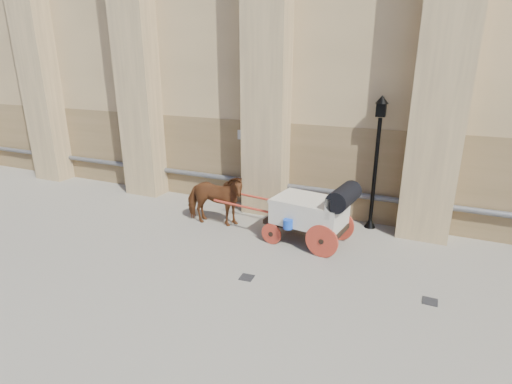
% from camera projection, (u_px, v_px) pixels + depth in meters
% --- Properties ---
extents(ground, '(90.00, 90.00, 0.00)m').
position_uv_depth(ground, '(248.00, 263.00, 10.26)').
color(ground, '#6E675C').
rests_on(ground, ground).
extents(horse, '(2.11, 1.17, 1.70)m').
position_uv_depth(horse, '(214.00, 199.00, 12.35)').
color(horse, brown).
rests_on(horse, ground).
extents(carriage, '(4.33, 1.69, 1.85)m').
position_uv_depth(carriage, '(314.00, 211.00, 11.03)').
color(carriage, black).
rests_on(carriage, ground).
extents(street_lamp, '(0.38, 0.38, 4.02)m').
position_uv_depth(street_lamp, '(376.00, 160.00, 11.76)').
color(street_lamp, black).
rests_on(street_lamp, ground).
extents(drain_grate_near, '(0.34, 0.34, 0.01)m').
position_uv_depth(drain_grate_near, '(247.00, 277.00, 9.58)').
color(drain_grate_near, black).
rests_on(drain_grate_near, ground).
extents(drain_grate_far, '(0.32, 0.32, 0.01)m').
position_uv_depth(drain_grate_far, '(430.00, 301.00, 8.64)').
color(drain_grate_far, black).
rests_on(drain_grate_far, ground).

